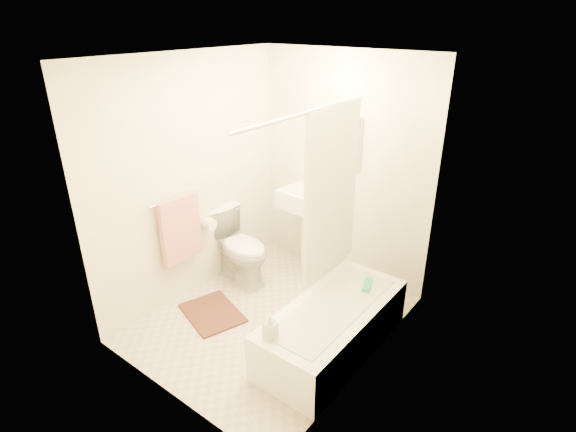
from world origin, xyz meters
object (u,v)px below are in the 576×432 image
Objects in this scene: toilet at (239,247)px; bath_mat at (212,313)px; sink at (308,228)px; soap_bottle at (270,327)px; bathtub at (333,327)px.

toilet reaches higher than bath_mat.
sink is 1.74m from soap_bottle.
sink is 0.70× the size of bathtub.
soap_bottle is (1.01, -0.32, 0.52)m from bath_mat.
toilet is at bearing -124.64° from sink.
soap_bottle is at bearing -105.26° from bathtub.
sink is (0.48, 0.60, 0.14)m from toilet.
soap_bottle is at bearing -17.34° from bath_mat.
toilet is at bearing 166.70° from bathtub.
sink reaches higher than soap_bottle.
toilet is 0.79m from bath_mat.
bathtub is 0.72m from soap_bottle.
bathtub is at bearing -94.04° from toilet.
toilet is 0.78m from sink.
bathtub is at bearing -40.81° from sink.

